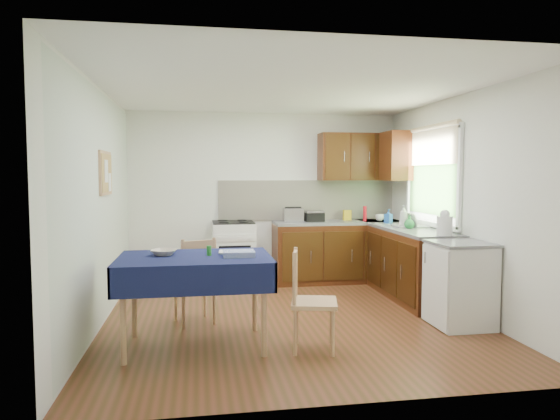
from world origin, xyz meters
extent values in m
plane|color=#492E13|center=(0.00, 0.00, 0.00)|extent=(4.20, 4.20, 0.00)
cube|color=white|center=(0.00, 0.00, 2.50)|extent=(4.00, 4.20, 0.02)
cube|color=white|center=(0.00, 2.10, 1.25)|extent=(4.00, 0.02, 2.50)
cube|color=white|center=(0.00, -2.10, 1.25)|extent=(4.00, 0.02, 2.50)
cube|color=silver|center=(-2.00, 0.00, 1.25)|extent=(0.02, 4.20, 2.50)
cube|color=white|center=(2.00, 0.00, 1.25)|extent=(0.02, 4.20, 2.50)
cube|color=#371609|center=(1.05, 1.80, 0.43)|extent=(1.90, 0.60, 0.86)
cube|color=#371609|center=(1.70, 0.65, 0.43)|extent=(0.60, 1.70, 0.86)
cube|color=slate|center=(1.05, 1.80, 0.88)|extent=(1.90, 0.60, 0.04)
cube|color=slate|center=(1.70, 0.65, 0.88)|extent=(0.60, 1.70, 0.04)
cube|color=slate|center=(1.70, 1.80, 0.88)|extent=(0.60, 0.60, 0.04)
cube|color=white|center=(0.65, 2.08, 1.20)|extent=(2.70, 0.02, 0.60)
cube|color=#371609|center=(1.40, 1.93, 1.85)|extent=(1.20, 0.35, 0.70)
cube|color=#371609|center=(1.82, 1.50, 1.85)|extent=(0.35, 0.50, 0.70)
cube|color=white|center=(-0.50, 1.80, 0.45)|extent=(0.60, 0.60, 0.90)
cube|color=black|center=(-0.50, 1.80, 0.91)|extent=(0.58, 0.58, 0.02)
cube|color=black|center=(-0.50, 1.50, 0.45)|extent=(0.44, 0.01, 0.32)
cube|color=#345D26|center=(1.99, 0.70, 1.50)|extent=(0.01, 1.40, 0.85)
cube|color=white|center=(1.97, 0.70, 2.15)|extent=(0.04, 1.48, 0.06)
cube|color=white|center=(1.97, 0.70, 0.95)|extent=(0.04, 1.48, 0.06)
cube|color=#CCAE8D|center=(1.96, 0.70, 1.93)|extent=(0.02, 1.36, 0.44)
cube|color=white|center=(1.70, -0.55, 0.42)|extent=(0.55, 0.58, 0.85)
cube|color=slate|center=(1.70, -0.55, 0.87)|extent=(0.58, 0.60, 0.03)
cube|color=tan|center=(-1.98, 0.30, 1.60)|extent=(0.02, 0.62, 0.47)
cube|color=#AF8C49|center=(-1.96, 0.30, 1.60)|extent=(0.01, 0.56, 0.41)
cube|color=white|center=(-1.95, 0.22, 1.62)|extent=(0.00, 0.18, 0.24)
cube|color=white|center=(-1.95, 0.42, 1.50)|extent=(0.00, 0.15, 0.20)
cube|color=#0E1338|center=(-1.03, -0.73, 0.82)|extent=(1.34, 0.89, 0.03)
cube|color=#0E1338|center=(-1.03, -1.19, 0.71)|extent=(1.38, 0.02, 0.26)
cube|color=#0E1338|center=(-1.03, -0.28, 0.71)|extent=(1.38, 0.02, 0.26)
cube|color=#0E1338|center=(-1.71, -0.73, 0.71)|extent=(0.02, 0.93, 0.26)
cube|color=#0E1338|center=(-0.35, -0.73, 0.71)|extent=(0.02, 0.93, 0.26)
cylinder|color=tan|center=(-1.62, -1.10, 0.40)|extent=(0.05, 0.05, 0.81)
cylinder|color=tan|center=(-0.44, -1.10, 0.40)|extent=(0.05, 0.05, 0.81)
cylinder|color=tan|center=(-1.62, -0.37, 0.40)|extent=(0.05, 0.05, 0.81)
cylinder|color=tan|center=(-0.44, -0.37, 0.40)|extent=(0.05, 0.05, 0.81)
cube|color=tan|center=(-1.04, 0.03, 0.44)|extent=(0.51, 0.51, 0.04)
cube|color=tan|center=(-0.99, -0.14, 0.78)|extent=(0.36, 0.13, 0.29)
cylinder|color=tan|center=(-0.93, 0.23, 0.22)|extent=(0.04, 0.04, 0.44)
cylinder|color=tan|center=(-1.25, 0.14, 0.22)|extent=(0.04, 0.04, 0.44)
cylinder|color=tan|center=(-0.84, -0.08, 0.22)|extent=(0.04, 0.04, 0.44)
cylinder|color=tan|center=(-1.15, -0.18, 0.22)|extent=(0.04, 0.04, 0.44)
cube|color=tan|center=(0.03, -1.01, 0.43)|extent=(0.48, 0.48, 0.04)
cube|color=tan|center=(-0.14, -0.97, 0.77)|extent=(0.11, 0.36, 0.29)
cylinder|color=tan|center=(0.15, -1.20, 0.22)|extent=(0.03, 0.03, 0.43)
cylinder|color=tan|center=(0.22, -0.88, 0.22)|extent=(0.03, 0.03, 0.43)
cylinder|color=tan|center=(-0.17, -1.13, 0.22)|extent=(0.03, 0.03, 0.43)
cylinder|color=tan|center=(-0.09, -0.81, 0.22)|extent=(0.03, 0.03, 0.43)
cube|color=#B0B0B5|center=(0.37, 1.81, 1.00)|extent=(0.29, 0.18, 0.20)
cube|color=black|center=(0.37, 1.81, 1.11)|extent=(0.24, 0.02, 0.02)
cube|color=black|center=(0.69, 1.81, 0.96)|extent=(0.27, 0.23, 0.13)
cube|color=#B0B0B5|center=(0.69, 1.81, 1.04)|extent=(0.27, 0.23, 0.03)
cylinder|color=red|center=(1.42, 1.68, 1.01)|extent=(0.05, 0.05, 0.22)
cube|color=yellow|center=(1.22, 1.92, 0.98)|extent=(0.12, 0.09, 0.15)
cube|color=gray|center=(1.73, 0.80, 0.91)|extent=(0.41, 0.31, 0.02)
cylinder|color=white|center=(1.73, 0.80, 1.00)|extent=(0.05, 0.19, 0.19)
cylinder|color=white|center=(1.75, -0.10, 1.01)|extent=(0.17, 0.17, 0.22)
sphere|color=white|center=(1.75, -0.10, 1.14)|extent=(0.11, 0.11, 0.11)
imported|color=white|center=(1.65, 1.68, 0.95)|extent=(0.16, 0.16, 0.10)
imported|color=white|center=(1.64, 0.79, 1.04)|extent=(0.13, 0.13, 0.29)
imported|color=#1D51AC|center=(1.65, 1.33, 1.00)|extent=(0.13, 0.13, 0.20)
imported|color=#227F39|center=(1.66, 0.65, 0.98)|extent=(0.16, 0.16, 0.17)
imported|color=beige|center=(-1.31, -0.63, 0.86)|extent=(0.29, 0.29, 0.05)
imported|color=white|center=(-0.80, -0.57, 0.85)|extent=(0.17, 0.23, 0.02)
cylinder|color=#238225|center=(-0.90, -0.71, 0.88)|extent=(0.04, 0.04, 0.09)
cube|color=#284094|center=(-0.63, -0.80, 0.86)|extent=(0.29, 0.23, 0.05)
camera|label=1|loc=(-0.99, -5.31, 1.58)|focal=32.00mm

